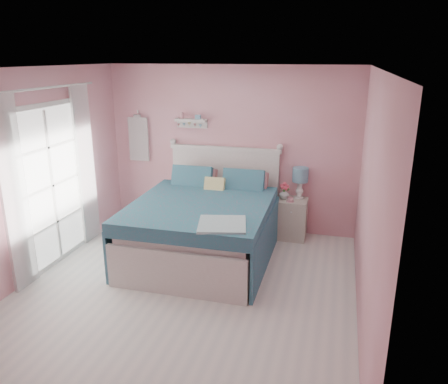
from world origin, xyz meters
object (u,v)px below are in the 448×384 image
at_px(vase, 284,194).
at_px(bed, 205,226).
at_px(table_lamp, 300,177).
at_px(teacup, 290,199).
at_px(nightstand, 292,219).

bearing_deg(vase, bed, -136.64).
height_order(table_lamp, teacup, table_lamp).
relative_size(bed, vase, 14.32).
height_order(nightstand, vase, vase).
height_order(bed, teacup, bed).
bearing_deg(bed, teacup, 36.09).
height_order(nightstand, teacup, teacup).
bearing_deg(bed, vase, 42.52).
height_order(vase, teacup, vase).
bearing_deg(bed, nightstand, 38.70).
distance_m(bed, nightstand, 1.46).
distance_m(bed, teacup, 1.39).
relative_size(nightstand, table_lamp, 1.30).
xyz_separation_m(table_lamp, teacup, (-0.11, -0.22, -0.30)).
bearing_deg(nightstand, table_lamp, 54.79).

